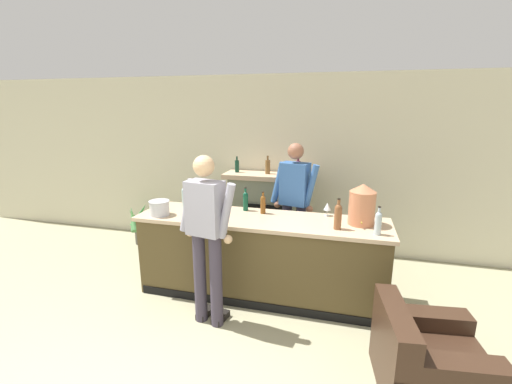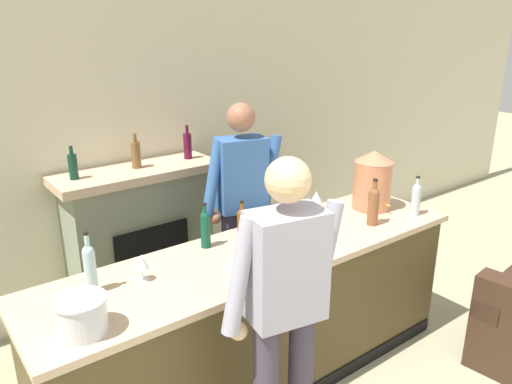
# 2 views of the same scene
# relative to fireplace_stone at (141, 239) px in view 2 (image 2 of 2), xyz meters

# --- Properties ---
(wall_back_panel) EXTENTS (12.00, 0.07, 2.75)m
(wall_back_panel) POSITION_rel_fireplace_stone_xyz_m (0.09, 0.26, 0.73)
(wall_back_panel) COLOR beige
(wall_back_panel) RESTS_ON ground_plane
(bar_counter) EXTENTS (2.97, 0.77, 0.99)m
(bar_counter) POSITION_rel_fireplace_stone_xyz_m (0.23, -1.34, -0.15)
(bar_counter) COLOR #4E3F21
(bar_counter) RESTS_ON ground_plane
(fireplace_stone) EXTENTS (1.31, 0.52, 1.55)m
(fireplace_stone) POSITION_rel_fireplace_stone_xyz_m (0.00, 0.00, 0.00)
(fireplace_stone) COLOR gray
(fireplace_stone) RESTS_ON ground_plane
(person_customer) EXTENTS (0.65, 0.36, 1.81)m
(person_customer) POSITION_rel_fireplace_stone_xyz_m (-0.16, -2.03, 0.37)
(person_customer) COLOR #3C3543
(person_customer) RESTS_ON ground_plane
(person_bartender) EXTENTS (0.64, 0.37, 1.82)m
(person_bartender) POSITION_rel_fireplace_stone_xyz_m (0.53, -0.71, 0.37)
(person_bartender) COLOR #322F47
(person_bartender) RESTS_ON ground_plane
(copper_dispenser) EXTENTS (0.29, 0.33, 0.46)m
(copper_dispenser) POSITION_rel_fireplace_stone_xyz_m (1.36, -1.27, 0.58)
(copper_dispenser) COLOR #C17550
(copper_dispenser) RESTS_ON bar_counter
(ice_bucket_steel) EXTENTS (0.24, 0.24, 0.18)m
(ice_bucket_steel) POSITION_rel_fireplace_stone_xyz_m (-0.97, -1.54, 0.44)
(ice_bucket_steel) COLOR silver
(ice_bucket_steel) RESTS_ON bar_counter
(wine_bottle_port_short) EXTENTS (0.07, 0.07, 0.30)m
(wine_bottle_port_short) POSITION_rel_fireplace_stone_xyz_m (-0.03, -1.09, 0.48)
(wine_bottle_port_short) COLOR #0E462F
(wine_bottle_port_short) RESTS_ON bar_counter
(wine_bottle_cabernet_heavy) EXTENTS (0.06, 0.06, 0.28)m
(wine_bottle_cabernet_heavy) POSITION_rel_fireplace_stone_xyz_m (0.21, -1.16, 0.47)
(wine_bottle_cabernet_heavy) COLOR brown
(wine_bottle_cabernet_heavy) RESTS_ON bar_counter
(wine_bottle_burgundy_dark) EXTENTS (0.07, 0.07, 0.30)m
(wine_bottle_burgundy_dark) POSITION_rel_fireplace_stone_xyz_m (1.52, -1.56, 0.48)
(wine_bottle_burgundy_dark) COLOR #A3B5BD
(wine_bottle_burgundy_dark) RESTS_ON bar_counter
(wine_bottle_chardonnay_pale) EXTENTS (0.07, 0.07, 0.35)m
(wine_bottle_chardonnay_pale) POSITION_rel_fireplace_stone_xyz_m (-0.81, -1.21, 0.50)
(wine_bottle_chardonnay_pale) COLOR #9EBEC0
(wine_bottle_chardonnay_pale) RESTS_ON bar_counter
(wine_bottle_rose_blush) EXTENTS (0.08, 0.08, 0.34)m
(wine_bottle_rose_blush) POSITION_rel_fireplace_stone_xyz_m (1.11, -1.49, 0.50)
(wine_bottle_rose_blush) COLOR brown
(wine_bottle_rose_blush) RESTS_ON bar_counter
(wine_glass_front_left) EXTENTS (0.08, 0.08, 0.16)m
(wine_glass_front_left) POSITION_rel_fireplace_stone_xyz_m (-0.17, -1.60, 0.47)
(wine_glass_front_left) COLOR silver
(wine_glass_front_left) RESTS_ON bar_counter
(wine_glass_near_bucket) EXTENTS (0.09, 0.09, 0.16)m
(wine_glass_near_bucket) POSITION_rel_fireplace_stone_xyz_m (0.98, -1.06, 0.46)
(wine_glass_near_bucket) COLOR silver
(wine_glass_near_bucket) RESTS_ON bar_counter
(wine_glass_front_right) EXTENTS (0.08, 0.08, 0.16)m
(wine_glass_front_right) POSITION_rel_fireplace_stone_xyz_m (-0.54, -1.25, 0.46)
(wine_glass_front_right) COLOR silver
(wine_glass_front_right) RESTS_ON bar_counter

